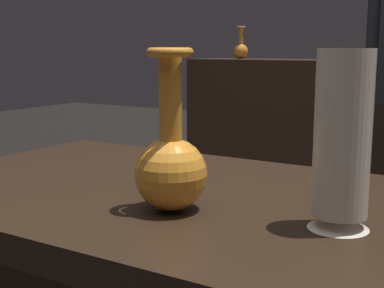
# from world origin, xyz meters

# --- Properties ---
(vase_centerpiece) EXTENTS (0.12, 0.12, 0.26)m
(vase_centerpiece) POSITION_xyz_m (-0.01, -0.11, 0.88)
(vase_centerpiece) COLOR orange
(vase_centerpiece) RESTS_ON display_plinth
(vase_tall_behind) EXTENTS (0.09, 0.09, 0.26)m
(vase_tall_behind) POSITION_xyz_m (0.24, -0.05, 0.93)
(vase_tall_behind) COLOR silver
(vase_tall_behind) RESTS_ON display_plinth
(shelf_vase_far_left) EXTENTS (0.09, 0.09, 0.20)m
(shelf_vase_far_left) POSITION_xyz_m (-1.04, 2.21, 1.05)
(shelf_vase_far_left) COLOR orange
(shelf_vase_far_left) RESTS_ON back_display_shelf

